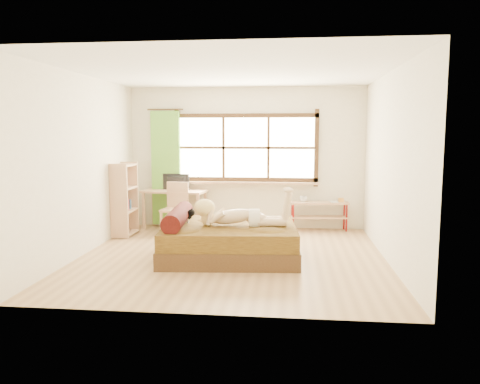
# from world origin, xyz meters

# --- Properties ---
(floor) EXTENTS (4.50, 4.50, 0.00)m
(floor) POSITION_xyz_m (0.00, 0.00, 0.00)
(floor) COLOR #9E754C
(floor) RESTS_ON ground
(ceiling) EXTENTS (4.50, 4.50, 0.00)m
(ceiling) POSITION_xyz_m (0.00, 0.00, 2.70)
(ceiling) COLOR white
(ceiling) RESTS_ON wall_back
(wall_back) EXTENTS (4.50, 0.00, 4.50)m
(wall_back) POSITION_xyz_m (0.00, 2.25, 1.35)
(wall_back) COLOR silver
(wall_back) RESTS_ON floor
(wall_front) EXTENTS (4.50, 0.00, 4.50)m
(wall_front) POSITION_xyz_m (0.00, -2.25, 1.35)
(wall_front) COLOR silver
(wall_front) RESTS_ON floor
(wall_left) EXTENTS (0.00, 4.50, 4.50)m
(wall_left) POSITION_xyz_m (-2.25, 0.00, 1.35)
(wall_left) COLOR silver
(wall_left) RESTS_ON floor
(wall_right) EXTENTS (0.00, 4.50, 4.50)m
(wall_right) POSITION_xyz_m (2.25, 0.00, 1.35)
(wall_right) COLOR silver
(wall_right) RESTS_ON floor
(window) EXTENTS (2.80, 0.16, 1.46)m
(window) POSITION_xyz_m (0.00, 2.22, 1.51)
(window) COLOR #FFEDBF
(window) RESTS_ON wall_back
(curtain) EXTENTS (0.55, 0.10, 2.20)m
(curtain) POSITION_xyz_m (-1.55, 2.13, 1.15)
(curtain) COLOR #3E7B21
(curtain) RESTS_ON wall_back
(bed) EXTENTS (2.07, 1.71, 0.74)m
(bed) POSITION_xyz_m (-0.07, -0.03, 0.26)
(bed) COLOR black
(bed) RESTS_ON floor
(woman) EXTENTS (1.39, 0.50, 0.59)m
(woman) POSITION_xyz_m (0.13, -0.08, 0.78)
(woman) COLOR #CFAC85
(woman) RESTS_ON bed
(kitten) EXTENTS (0.30, 0.14, 0.23)m
(kitten) POSITION_xyz_m (-0.74, 0.07, 0.61)
(kitten) COLOR black
(kitten) RESTS_ON bed
(desk) EXTENTS (1.26, 0.71, 0.74)m
(desk) POSITION_xyz_m (-1.34, 1.95, 0.65)
(desk) COLOR tan
(desk) RESTS_ON floor
(monitor) EXTENTS (0.54, 0.14, 0.31)m
(monitor) POSITION_xyz_m (-1.34, 2.00, 0.90)
(monitor) COLOR black
(monitor) RESTS_ON desk
(chair) EXTENTS (0.47, 0.47, 0.93)m
(chair) POSITION_xyz_m (-1.23, 1.58, 0.52)
(chair) COLOR tan
(chair) RESTS_ON floor
(pipe_shelf) EXTENTS (1.11, 0.37, 0.62)m
(pipe_shelf) POSITION_xyz_m (1.42, 2.07, 0.40)
(pipe_shelf) COLOR tan
(pipe_shelf) RESTS_ON floor
(cup) EXTENTS (0.15, 0.15, 0.11)m
(cup) POSITION_xyz_m (1.10, 2.07, 0.60)
(cup) COLOR gray
(cup) RESTS_ON pipe_shelf
(book) EXTENTS (0.16, 0.21, 0.02)m
(book) POSITION_xyz_m (1.60, 2.07, 0.55)
(book) COLOR gray
(book) RESTS_ON pipe_shelf
(bookshelf) EXTENTS (0.33, 0.57, 1.30)m
(bookshelf) POSITION_xyz_m (-2.08, 1.24, 0.66)
(bookshelf) COLOR tan
(bookshelf) RESTS_ON floor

